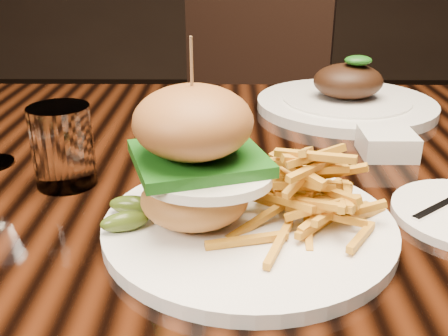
{
  "coord_description": "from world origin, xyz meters",
  "views": [
    {
      "loc": [
        -0.01,
        -0.65,
        1.03
      ],
      "look_at": [
        -0.02,
        -0.14,
        0.81
      ],
      "focal_mm": 42.0,
      "sensor_mm": 36.0,
      "label": 1
    }
  ],
  "objects_px": {
    "dining_table": "(238,218)",
    "far_dish": "(346,99)",
    "chair_far": "(246,116)",
    "burger_plate": "(246,185)"
  },
  "relations": [
    {
      "from": "dining_table",
      "to": "far_dish",
      "type": "distance_m",
      "value": 0.35
    },
    {
      "from": "chair_far",
      "to": "far_dish",
      "type": "bearing_deg",
      "value": -58.39
    },
    {
      "from": "far_dish",
      "to": "dining_table",
      "type": "bearing_deg",
      "value": -126.42
    },
    {
      "from": "chair_far",
      "to": "dining_table",
      "type": "bearing_deg",
      "value": -75.48
    },
    {
      "from": "burger_plate",
      "to": "chair_far",
      "type": "height_order",
      "value": "burger_plate"
    },
    {
      "from": "burger_plate",
      "to": "far_dish",
      "type": "bearing_deg",
      "value": 60.02
    },
    {
      "from": "far_dish",
      "to": "chair_far",
      "type": "distance_m",
      "value": 0.68
    },
    {
      "from": "dining_table",
      "to": "burger_plate",
      "type": "distance_m",
      "value": 0.21
    },
    {
      "from": "dining_table",
      "to": "far_dish",
      "type": "relative_size",
      "value": 4.98
    },
    {
      "from": "dining_table",
      "to": "burger_plate",
      "type": "relative_size",
      "value": 5.22
    }
  ]
}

